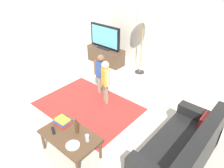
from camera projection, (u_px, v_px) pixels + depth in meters
ground at (93, 122)px, 4.42m from camera, size 7.80×7.80×0.00m
wall_back at (171, 26)px, 5.67m from camera, size 6.00×0.12×2.70m
wall_left at (6, 29)px, 5.39m from camera, size 0.12×6.00×2.70m
area_rug at (88, 106)px, 4.88m from camera, size 2.20×1.60×0.01m
tv_stand at (106, 55)px, 6.74m from camera, size 1.20×0.44×0.50m
tv at (105, 37)px, 6.42m from camera, size 1.10×0.28×0.71m
couch at (183, 152)px, 3.38m from camera, size 0.80×1.80×0.86m
floor_lamp at (143, 19)px, 5.50m from camera, size 0.36×0.36×1.78m
child_near_tv at (101, 71)px, 5.05m from camera, size 0.32×0.20×1.02m
child_center at (106, 79)px, 4.71m from camera, size 0.32×0.21×1.04m
coffee_table at (70, 137)px, 3.55m from camera, size 1.00×0.60×0.42m
book_stack at (63, 121)px, 3.74m from camera, size 0.26×0.24×0.10m
bottle at (77, 127)px, 3.52m from camera, size 0.06×0.06×0.29m
tv_remote at (53, 130)px, 3.60m from camera, size 0.17×0.12×0.02m
soda_can at (87, 138)px, 3.38m from camera, size 0.07×0.07×0.12m
plate at (73, 145)px, 3.32m from camera, size 0.22×0.22×0.02m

